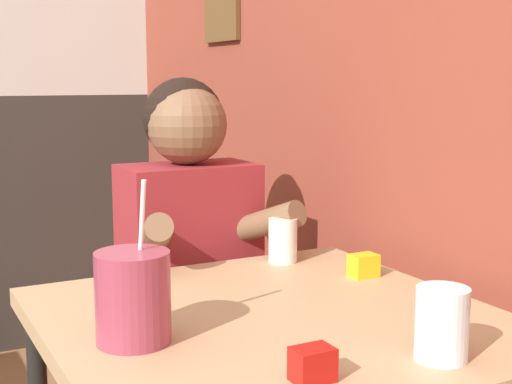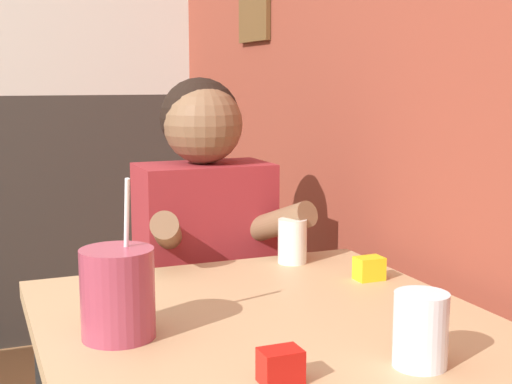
# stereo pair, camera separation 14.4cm
# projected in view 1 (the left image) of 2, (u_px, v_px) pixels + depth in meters

# --- Properties ---
(brick_wall_right) EXTENTS (0.08, 4.27, 2.70)m
(brick_wall_right) POSITION_uv_depth(u_px,v_px,m) (277.00, 20.00, 2.21)
(brick_wall_right) COLOR brown
(brick_wall_right) RESTS_ON ground_plane
(main_table) EXTENTS (0.80, 0.82, 0.74)m
(main_table) POSITION_uv_depth(u_px,v_px,m) (273.00, 356.00, 1.32)
(main_table) COLOR tan
(main_table) RESTS_ON ground_plane
(person_seated) EXTENTS (0.42, 0.41, 1.17)m
(person_seated) POSITION_uv_depth(u_px,v_px,m) (190.00, 291.00, 1.87)
(person_seated) COLOR maroon
(person_seated) RESTS_ON ground_plane
(cocktail_pitcher) EXTENTS (0.12, 0.12, 0.27)m
(cocktail_pitcher) POSITION_uv_depth(u_px,v_px,m) (133.00, 297.00, 1.17)
(cocktail_pitcher) COLOR #99384C
(cocktail_pitcher) RESTS_ON main_table
(glass_near_pitcher) EXTENTS (0.08, 0.08, 0.11)m
(glass_near_pitcher) POSITION_uv_depth(u_px,v_px,m) (442.00, 324.00, 1.10)
(glass_near_pitcher) COLOR silver
(glass_near_pitcher) RESTS_ON main_table
(glass_center) EXTENTS (0.07, 0.07, 0.10)m
(glass_center) POSITION_uv_depth(u_px,v_px,m) (283.00, 240.00, 1.69)
(glass_center) COLOR silver
(glass_center) RESTS_ON main_table
(condiment_ketchup) EXTENTS (0.06, 0.04, 0.05)m
(condiment_ketchup) POSITION_uv_depth(u_px,v_px,m) (313.00, 364.00, 1.02)
(condiment_ketchup) COLOR #B7140F
(condiment_ketchup) RESTS_ON main_table
(condiment_mustard) EXTENTS (0.06, 0.04, 0.05)m
(condiment_mustard) POSITION_uv_depth(u_px,v_px,m) (364.00, 265.00, 1.57)
(condiment_mustard) COLOR yellow
(condiment_mustard) RESTS_ON main_table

